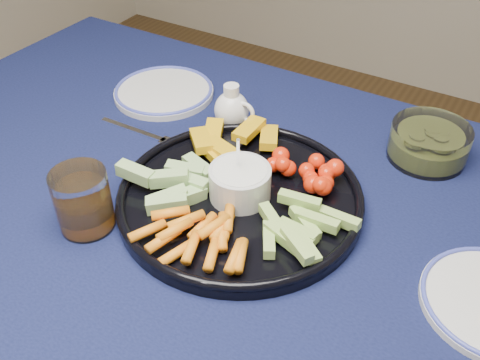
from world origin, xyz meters
The scene contains 7 objects.
dining_table centered at (0.00, 0.00, 0.66)m, with size 1.67×1.07×0.75m.
crudite_platter centered at (-0.09, 0.09, 0.77)m, with size 0.39×0.39×0.12m.
creamer_pitcher centered at (-0.22, 0.27, 0.79)m, with size 0.08×0.07×0.09m.
pickle_bowl centered at (0.13, 0.37, 0.77)m, with size 0.14×0.14×0.06m.
juice_tumbler centered at (-0.27, -0.07, 0.79)m, with size 0.08×0.08×0.10m.
fork_left centered at (-0.34, 0.16, 0.75)m, with size 0.18×0.02×0.00m.
side_plate_extra centered at (-0.41, 0.30, 0.75)m, with size 0.21×0.21×0.02m.
Camera 1 is at (0.24, -0.46, 1.32)m, focal length 40.00 mm.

